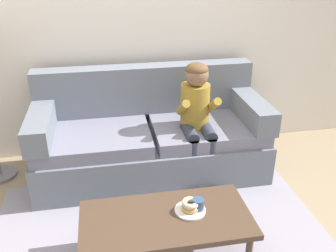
% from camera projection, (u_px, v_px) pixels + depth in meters
% --- Properties ---
extents(ground, '(10.00, 10.00, 0.00)m').
position_uv_depth(ground, '(158.00, 226.00, 2.91)').
color(ground, '#9E896B').
extents(wall_back, '(8.00, 0.10, 2.80)m').
position_uv_depth(wall_back, '(133.00, 15.00, 3.54)').
color(wall_back, silver).
rests_on(wall_back, ground).
extents(area_rug, '(2.53, 1.95, 0.01)m').
position_uv_depth(area_rug, '(163.00, 248.00, 2.69)').
color(area_rug, '#9993A3').
rests_on(area_rug, ground).
extents(couch, '(2.12, 0.90, 0.97)m').
position_uv_depth(couch, '(150.00, 137.00, 3.52)').
color(couch, slate).
rests_on(couch, ground).
extents(coffee_table, '(1.13, 0.56, 0.38)m').
position_uv_depth(coffee_table, '(166.00, 222.00, 2.44)').
color(coffee_table, '#4C3828').
rests_on(coffee_table, ground).
extents(person_child, '(0.34, 0.58, 1.10)m').
position_uv_depth(person_child, '(197.00, 112.00, 3.26)').
color(person_child, olive).
rests_on(person_child, ground).
extents(plate, '(0.21, 0.21, 0.01)m').
position_uv_depth(plate, '(190.00, 210.00, 2.48)').
color(plate, white).
rests_on(plate, coffee_table).
extents(donut, '(0.17, 0.17, 0.04)m').
position_uv_depth(donut, '(190.00, 207.00, 2.47)').
color(donut, tan).
rests_on(donut, plate).
extents(donut_second, '(0.12, 0.12, 0.04)m').
position_uv_depth(donut_second, '(190.00, 203.00, 2.45)').
color(donut_second, beige).
rests_on(donut_second, donut).
extents(mug, '(0.08, 0.08, 0.09)m').
position_uv_depth(mug, '(198.00, 205.00, 2.47)').
color(mug, '#334C72').
rests_on(mug, coffee_table).
extents(toy_controller, '(0.23, 0.09, 0.05)m').
position_uv_depth(toy_controller, '(108.00, 220.00, 2.94)').
color(toy_controller, '#339E56').
rests_on(toy_controller, ground).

